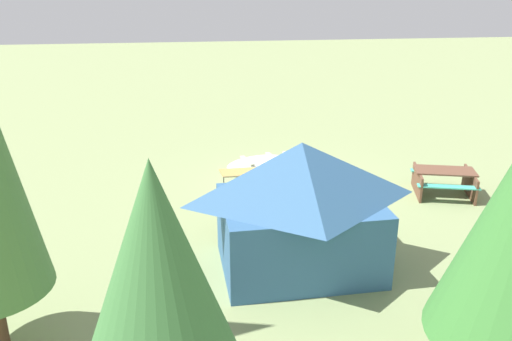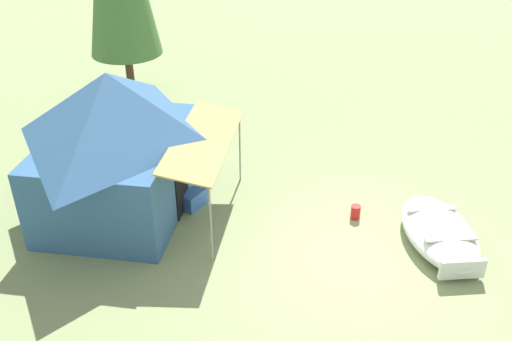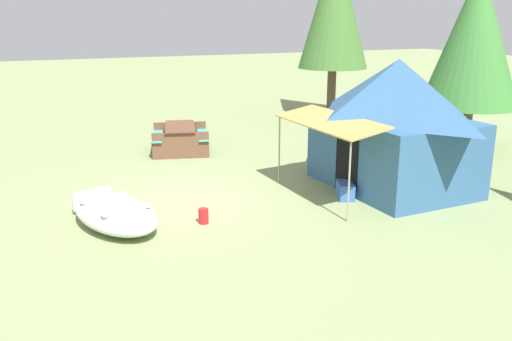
{
  "view_description": "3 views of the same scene",
  "coord_description": "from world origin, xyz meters",
  "px_view_note": "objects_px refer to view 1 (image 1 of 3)",
  "views": [
    {
      "loc": [
        3.02,
        13.99,
        5.81
      ],
      "look_at": [
        1.16,
        0.95,
        0.99
      ],
      "focal_mm": 36.45,
      "sensor_mm": 36.0,
      "label": 1
    },
    {
      "loc": [
        -7.98,
        0.1,
        6.36
      ],
      "look_at": [
        0.72,
        1.72,
        1.12
      ],
      "focal_mm": 39.81,
      "sensor_mm": 36.0,
      "label": 2
    },
    {
      "loc": [
        10.17,
        -3.06,
        3.69
      ],
      "look_at": [
        0.72,
        1.11,
        0.75
      ],
      "focal_mm": 38.47,
      "sensor_mm": 36.0,
      "label": 3
    }
  ],
  "objects_px": {
    "beached_rowboat": "(260,164)",
    "cooler_box": "(275,232)",
    "canvas_cabin_tent": "(300,205)",
    "fuel_can": "(251,185)",
    "picnic_table": "(444,179)"
  },
  "relations": [
    {
      "from": "beached_rowboat",
      "to": "picnic_table",
      "type": "height_order",
      "value": "picnic_table"
    },
    {
      "from": "canvas_cabin_tent",
      "to": "cooler_box",
      "type": "height_order",
      "value": "canvas_cabin_tent"
    },
    {
      "from": "beached_rowboat",
      "to": "picnic_table",
      "type": "relative_size",
      "value": 1.24
    },
    {
      "from": "canvas_cabin_tent",
      "to": "picnic_table",
      "type": "bearing_deg",
      "value": -146.01
    },
    {
      "from": "picnic_table",
      "to": "fuel_can",
      "type": "xyz_separation_m",
      "value": [
        5.43,
        -1.15,
        -0.33
      ]
    },
    {
      "from": "cooler_box",
      "to": "picnic_table",
      "type": "bearing_deg",
      "value": -159.13
    },
    {
      "from": "fuel_can",
      "to": "cooler_box",
      "type": "bearing_deg",
      "value": 93.04
    },
    {
      "from": "beached_rowboat",
      "to": "cooler_box",
      "type": "distance_m",
      "value": 4.67
    },
    {
      "from": "beached_rowboat",
      "to": "picnic_table",
      "type": "distance_m",
      "value": 5.59
    },
    {
      "from": "cooler_box",
      "to": "fuel_can",
      "type": "height_order",
      "value": "cooler_box"
    },
    {
      "from": "cooler_box",
      "to": "fuel_can",
      "type": "xyz_separation_m",
      "value": [
        0.17,
        -3.16,
        -0.03
      ]
    },
    {
      "from": "beached_rowboat",
      "to": "cooler_box",
      "type": "bearing_deg",
      "value": 85.8
    },
    {
      "from": "fuel_can",
      "to": "picnic_table",
      "type": "bearing_deg",
      "value": 167.99
    },
    {
      "from": "beached_rowboat",
      "to": "fuel_can",
      "type": "distance_m",
      "value": 1.59
    },
    {
      "from": "canvas_cabin_tent",
      "to": "fuel_can",
      "type": "xyz_separation_m",
      "value": [
        0.43,
        -4.53,
        -1.31
      ]
    }
  ]
}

